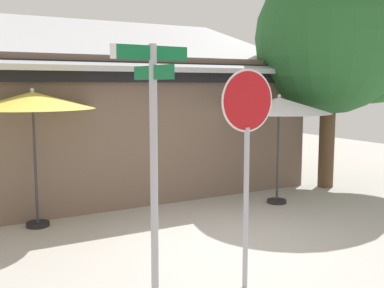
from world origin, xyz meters
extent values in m
cube|color=#ADA8A0|center=(0.00, 0.00, -0.05)|extent=(28.00, 28.00, 0.10)
cube|color=#705B4C|center=(0.15, 5.65, 1.68)|extent=(8.57, 5.48, 3.35)
cube|color=#B7BABF|center=(0.15, 5.50, 3.91)|extent=(9.07, 5.98, 1.82)
cube|color=black|center=(0.15, 2.86, 3.00)|extent=(7.97, 0.16, 0.44)
cylinder|color=#A8AAB2|center=(-2.08, -1.69, 1.59)|extent=(0.09, 0.09, 3.19)
cube|color=#116B38|center=(-2.08, -1.69, 3.09)|extent=(0.90, 0.09, 0.16)
cube|color=#116B38|center=(-2.08, -1.69, 2.87)|extent=(0.09, 0.90, 0.16)
cube|color=white|center=(-2.56, -1.72, 3.09)|extent=(0.06, 0.04, 0.16)
cylinder|color=#A8AAB2|center=(-0.73, -1.64, 1.09)|extent=(0.07, 0.07, 2.18)
cylinder|color=white|center=(-0.73, -1.64, 2.53)|extent=(0.81, 0.04, 0.81)
cylinder|color=red|center=(-0.73, -1.64, 2.53)|extent=(0.76, 0.05, 0.76)
cylinder|color=black|center=(-2.62, 2.57, 0.04)|extent=(0.44, 0.44, 0.08)
cylinder|color=#333335|center=(-2.62, 2.57, 1.17)|extent=(0.05, 0.05, 2.33)
cone|color=#EAD14C|center=(-2.62, 2.57, 2.44)|extent=(2.33, 2.33, 0.32)
sphere|color=silver|center=(-2.62, 2.57, 2.63)|extent=(0.08, 0.08, 0.08)
cylinder|color=black|center=(2.59, 1.72, 0.04)|extent=(0.44, 0.44, 0.08)
cylinder|color=#333335|center=(2.59, 1.72, 1.07)|extent=(0.05, 0.05, 2.14)
cone|color=white|center=(2.59, 1.72, 2.27)|extent=(2.38, 2.38, 0.35)
sphere|color=silver|center=(2.59, 1.72, 2.48)|extent=(0.08, 0.08, 0.08)
cylinder|color=brown|center=(4.87, 2.45, 1.23)|extent=(0.41, 0.41, 2.45)
sphere|color=#28602D|center=(4.87, 2.45, 3.92)|extent=(3.92, 3.92, 3.92)
sphere|color=#28602D|center=(5.95, 1.96, 3.53)|extent=(2.60, 2.60, 2.60)
camera|label=1|loc=(-4.29, -6.54, 2.73)|focal=43.57mm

